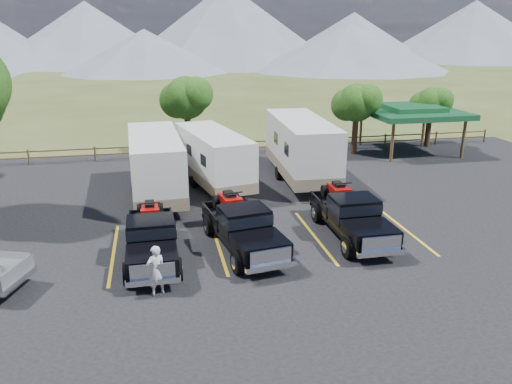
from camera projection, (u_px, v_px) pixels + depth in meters
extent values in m
plane|color=#404A1F|center=(294.00, 290.00, 16.39)|extent=(320.00, 320.00, 0.00)
cube|color=black|center=(273.00, 251.00, 19.18)|extent=(44.00, 34.00, 0.04)
cube|color=yellow|center=(114.00, 253.00, 18.95)|extent=(0.12, 5.50, 0.01)
cube|color=yellow|center=(218.00, 244.00, 19.72)|extent=(0.12, 5.50, 0.01)
cube|color=yellow|center=(315.00, 236.00, 20.48)|extent=(0.12, 5.50, 0.01)
cube|color=yellow|center=(404.00, 229.00, 21.25)|extent=(0.12, 5.50, 0.01)
cylinder|color=black|center=(355.00, 134.00, 33.49)|extent=(0.39, 0.39, 2.80)
sphere|color=#1B4110|center=(357.00, 103.00, 32.83)|extent=(2.52, 2.52, 2.52)
sphere|color=#1B4110|center=(367.00, 99.00, 32.43)|extent=(1.98, 1.98, 1.98)
sphere|color=#1B4110|center=(347.00, 105.00, 33.16)|extent=(2.16, 2.16, 2.16)
cylinder|color=black|center=(428.00, 130.00, 35.61)|extent=(0.38, 0.38, 2.52)
sphere|color=#1B4110|center=(431.00, 103.00, 35.02)|extent=(2.24, 2.24, 2.24)
sphere|color=#1B4110|center=(441.00, 100.00, 34.67)|extent=(1.76, 1.76, 1.76)
sphere|color=#1B4110|center=(422.00, 105.00, 35.31)|extent=(1.92, 1.92, 1.92)
cylinder|color=black|center=(188.00, 133.00, 33.20)|extent=(0.41, 0.41, 3.08)
sphere|color=#1B4110|center=(187.00, 98.00, 32.47)|extent=(2.80, 2.80, 2.80)
sphere|color=#1B4110|center=(196.00, 94.00, 32.03)|extent=(2.20, 2.20, 2.20)
sphere|color=#1B4110|center=(178.00, 100.00, 32.84)|extent=(2.40, 2.40, 2.40)
cylinder|color=brown|center=(29.00, 157.00, 31.14)|extent=(0.12, 0.12, 1.00)
cylinder|color=brown|center=(95.00, 154.00, 31.91)|extent=(0.12, 0.12, 1.00)
cylinder|color=brown|center=(159.00, 151.00, 32.68)|extent=(0.12, 0.12, 1.00)
cylinder|color=brown|center=(219.00, 148.00, 33.44)|extent=(0.12, 0.12, 1.00)
cylinder|color=brown|center=(277.00, 146.00, 34.21)|extent=(0.12, 0.12, 1.00)
cylinder|color=brown|center=(332.00, 143.00, 34.98)|extent=(0.12, 0.12, 1.00)
cylinder|color=brown|center=(385.00, 141.00, 35.74)|extent=(0.12, 0.12, 1.00)
cylinder|color=brown|center=(436.00, 138.00, 36.51)|extent=(0.12, 0.12, 1.00)
cylinder|color=brown|center=(485.00, 136.00, 37.27)|extent=(0.12, 0.12, 1.00)
cube|color=brown|center=(248.00, 148.00, 33.84)|extent=(36.00, 0.06, 0.08)
cube|color=brown|center=(248.00, 142.00, 33.72)|extent=(36.00, 0.06, 0.08)
cylinder|color=brown|center=(392.00, 142.00, 31.48)|extent=(0.20, 0.20, 2.60)
cylinder|color=brown|center=(361.00, 128.00, 36.13)|extent=(0.20, 0.20, 2.60)
cylinder|color=brown|center=(463.00, 139.00, 32.44)|extent=(0.20, 0.20, 2.60)
cylinder|color=brown|center=(424.00, 125.00, 37.09)|extent=(0.20, 0.20, 2.60)
cube|color=#17512B|center=(411.00, 112.00, 33.83)|extent=(6.20, 6.20, 0.35)
cube|color=#17512B|center=(412.00, 108.00, 33.74)|extent=(3.50, 3.50, 0.35)
cone|color=slate|center=(87.00, 33.00, 114.92)|extent=(44.00, 44.00, 14.00)
cone|color=slate|center=(227.00, 24.00, 116.70)|extent=(52.00, 52.00, 18.00)
cone|color=slate|center=(353.00, 37.00, 129.73)|extent=(40.00, 40.00, 12.00)
cone|color=slate|center=(473.00, 30.00, 131.67)|extent=(50.00, 50.00, 15.00)
cone|color=slate|center=(145.00, 51.00, 95.10)|extent=(32.00, 32.00, 8.00)
cone|color=slate|center=(349.00, 47.00, 99.81)|extent=(40.00, 40.00, 9.00)
cube|color=black|center=(152.00, 246.00, 18.25)|extent=(1.67, 5.07, 0.32)
cube|color=black|center=(152.00, 258.00, 16.56)|extent=(1.71, 1.61, 0.44)
cube|color=black|center=(151.00, 231.00, 17.95)|extent=(1.68, 1.40, 0.89)
cube|color=black|center=(151.00, 227.00, 17.91)|extent=(1.71, 1.45, 0.40)
cube|color=black|center=(151.00, 224.00, 19.66)|extent=(1.72, 2.14, 0.49)
cube|color=silver|center=(153.00, 271.00, 15.74)|extent=(1.42, 0.08, 0.49)
cube|color=silver|center=(153.00, 282.00, 15.79)|extent=(1.74, 0.17, 0.20)
cube|color=silver|center=(151.00, 221.00, 20.74)|extent=(1.74, 0.15, 0.20)
cylinder|color=black|center=(127.00, 274.00, 16.50)|extent=(0.27, 0.80, 0.80)
cylinder|color=black|center=(178.00, 269.00, 16.83)|extent=(0.27, 0.80, 0.80)
cylinder|color=black|center=(130.00, 233.00, 19.77)|extent=(0.27, 0.80, 0.80)
cylinder|color=black|center=(173.00, 230.00, 20.10)|extent=(0.27, 0.80, 0.80)
cube|color=maroon|center=(150.00, 210.00, 19.47)|extent=(0.63, 1.16, 0.31)
cube|color=black|center=(150.00, 204.00, 19.40)|extent=(0.36, 0.67, 0.16)
cube|color=maroon|center=(150.00, 212.00, 18.99)|extent=(0.71, 0.32, 0.20)
cylinder|color=black|center=(149.00, 203.00, 18.97)|extent=(0.80, 0.06, 0.05)
cylinder|color=black|center=(140.00, 219.00, 18.99)|extent=(0.23, 0.50, 0.50)
cylinder|color=black|center=(161.00, 217.00, 19.15)|extent=(0.23, 0.50, 0.50)
cylinder|color=black|center=(140.00, 210.00, 19.90)|extent=(0.23, 0.50, 0.50)
cylinder|color=black|center=(160.00, 209.00, 20.06)|extent=(0.23, 0.50, 0.50)
cube|color=black|center=(243.00, 235.00, 19.18)|extent=(2.54, 5.50, 0.33)
cube|color=black|center=(260.00, 244.00, 17.49)|extent=(2.03, 1.94, 0.46)
cube|color=black|center=(244.00, 219.00, 18.87)|extent=(1.96, 1.71, 0.93)
cube|color=black|center=(244.00, 216.00, 18.83)|extent=(2.00, 1.77, 0.42)
cube|color=black|center=(230.00, 214.00, 20.58)|extent=(2.12, 2.49, 0.51)
cube|color=silver|center=(271.00, 257.00, 16.66)|extent=(1.48, 0.31, 0.51)
cube|color=silver|center=(271.00, 267.00, 16.72)|extent=(1.82, 0.46, 0.20)
cube|color=silver|center=(222.00, 212.00, 21.67)|extent=(1.82, 0.44, 0.20)
cylinder|color=black|center=(237.00, 262.00, 17.30)|extent=(0.41, 0.87, 0.84)
cylinder|color=black|center=(283.00, 254.00, 17.89)|extent=(0.41, 0.87, 0.84)
cylinder|color=black|center=(209.00, 225.00, 20.57)|extent=(0.41, 0.87, 0.84)
cylinder|color=black|center=(248.00, 219.00, 21.16)|extent=(0.41, 0.87, 0.84)
cube|color=maroon|center=(230.00, 200.00, 20.38)|extent=(0.84, 1.30, 0.32)
cube|color=black|center=(230.00, 194.00, 20.31)|extent=(0.48, 0.75, 0.17)
cube|color=maroon|center=(234.00, 201.00, 19.90)|extent=(0.79, 0.44, 0.20)
cylinder|color=black|center=(233.00, 193.00, 19.88)|extent=(0.83, 0.19, 0.06)
cylinder|color=black|center=(224.00, 209.00, 19.85)|extent=(0.32, 0.55, 0.52)
cylinder|color=black|center=(243.00, 207.00, 20.13)|extent=(0.32, 0.55, 0.52)
cylinder|color=black|center=(216.00, 201.00, 20.75)|extent=(0.32, 0.55, 0.52)
cylinder|color=black|center=(235.00, 199.00, 21.04)|extent=(0.32, 0.55, 0.52)
cube|color=black|center=(352.00, 223.00, 20.32)|extent=(1.72, 5.32, 0.34)
cube|color=black|center=(370.00, 232.00, 18.55)|extent=(1.79, 1.68, 0.47)
cube|color=black|center=(354.00, 208.00, 20.01)|extent=(1.76, 1.46, 0.93)
cube|color=black|center=(354.00, 205.00, 19.96)|extent=(1.79, 1.51, 0.42)
cube|color=black|center=(337.00, 203.00, 21.81)|extent=(1.79, 2.24, 0.51)
cube|color=silver|center=(382.00, 243.00, 17.68)|extent=(1.49, 0.08, 0.51)
cube|color=silver|center=(381.00, 253.00, 17.74)|extent=(1.83, 0.17, 0.21)
cube|color=silver|center=(329.00, 202.00, 22.95)|extent=(1.83, 0.15, 0.21)
cylinder|color=black|center=(348.00, 247.00, 18.49)|extent=(0.28, 0.84, 0.84)
cylinder|color=black|center=(392.00, 243.00, 18.82)|extent=(0.28, 0.84, 0.84)
cylinder|color=black|center=(317.00, 213.00, 21.93)|extent=(0.28, 0.84, 0.84)
cylinder|color=black|center=(354.00, 210.00, 22.26)|extent=(0.28, 0.84, 0.84)
cube|color=maroon|center=(338.00, 190.00, 21.61)|extent=(0.65, 1.21, 0.33)
cube|color=black|center=(338.00, 185.00, 21.54)|extent=(0.37, 0.70, 0.17)
cube|color=maroon|center=(343.00, 191.00, 21.10)|extent=(0.75, 0.33, 0.21)
cylinder|color=black|center=(342.00, 183.00, 21.09)|extent=(0.84, 0.06, 0.06)
cylinder|color=black|center=(333.00, 198.00, 21.11)|extent=(0.24, 0.52, 0.52)
cylinder|color=black|center=(352.00, 197.00, 21.27)|extent=(0.24, 0.52, 0.52)
cylinder|color=black|center=(325.00, 191.00, 22.06)|extent=(0.24, 0.52, 0.52)
cylinder|color=black|center=(343.00, 190.00, 22.23)|extent=(0.24, 0.52, 0.52)
cube|color=silver|center=(155.00, 162.00, 24.54)|extent=(2.69, 7.50, 2.66)
cube|color=#7B6D55|center=(157.00, 182.00, 24.86)|extent=(2.72, 7.54, 0.59)
cube|color=black|center=(130.00, 168.00, 22.47)|extent=(0.06, 0.89, 0.59)
cube|color=black|center=(184.00, 165.00, 23.03)|extent=(0.06, 0.89, 0.59)
cylinder|color=black|center=(134.00, 191.00, 25.03)|extent=(0.28, 0.70, 0.69)
cylinder|color=black|center=(179.00, 188.00, 25.55)|extent=(0.28, 0.70, 0.69)
cube|color=black|center=(164.00, 221.00, 20.75)|extent=(0.20, 1.78, 0.10)
cube|color=silver|center=(213.00, 155.00, 26.36)|extent=(3.60, 7.19, 2.48)
cube|color=#7B6D55|center=(214.00, 173.00, 26.67)|extent=(3.63, 7.23, 0.55)
cube|color=black|center=(203.00, 160.00, 24.36)|extent=(0.19, 0.81, 0.55)
cube|color=black|center=(245.00, 156.00, 25.22)|extent=(0.19, 0.81, 0.55)
cylinder|color=black|center=(194.00, 182.00, 26.65)|extent=(0.36, 0.68, 0.64)
cylinder|color=black|center=(230.00, 177.00, 27.44)|extent=(0.36, 0.68, 0.64)
cube|color=black|center=(244.00, 203.00, 23.06)|extent=(0.45, 1.64, 0.09)
cube|color=silver|center=(301.00, 145.00, 27.50)|extent=(2.86, 7.99, 2.84)
cube|color=#7B6D55|center=(301.00, 164.00, 27.85)|extent=(2.89, 8.03, 0.63)
cube|color=black|center=(286.00, 149.00, 25.37)|extent=(0.06, 0.95, 0.63)
cube|color=black|center=(335.00, 147.00, 25.76)|extent=(0.06, 0.95, 0.63)
cylinder|color=black|center=(278.00, 173.00, 28.13)|extent=(0.29, 0.75, 0.74)
cylinder|color=black|center=(319.00, 171.00, 28.49)|extent=(0.29, 0.75, 0.74)
cube|color=black|center=(326.00, 199.00, 23.38)|extent=(0.21, 1.90, 0.11)
cube|color=silver|center=(20.00, 280.00, 15.84)|extent=(0.73, 1.73, 0.20)
cylinder|color=black|center=(9.00, 269.00, 16.80)|extent=(0.86, 0.53, 0.82)
imported|color=silver|center=(156.00, 270.00, 15.81)|extent=(0.72, 0.59, 1.68)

